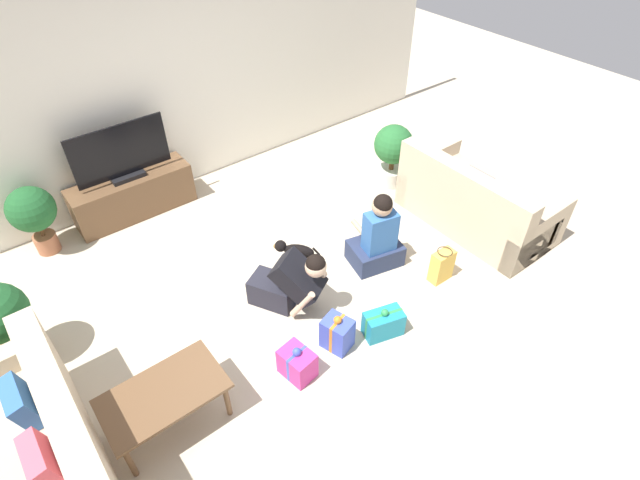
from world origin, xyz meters
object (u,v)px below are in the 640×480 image
object	(u,v)px
person_kneeling	(290,282)
gift_box_a	(297,363)
potted_plant_corner_left	(0,320)
dog	(295,250)
sofa_right	(475,203)
potted_plant_corner_right	(393,150)
gift_box_c	(337,333)
person_sitting	(377,239)
gift_bag_a	(442,266)
coffee_table	(164,396)
tv_console	(133,195)
sofa_left	(33,460)
tv	(121,156)
potted_plant_back_left	(33,213)
gift_box_b	(383,324)

from	to	relation	value
person_kneeling	gift_box_a	world-z (taller)	person_kneeling
potted_plant_corner_left	gift_box_a	size ratio (longest dim) A/B	2.60
potted_plant_corner_left	dog	size ratio (longest dim) A/B	2.22
sofa_right	gift_box_a	bearing A→B (deg)	98.35
potted_plant_corner_right	gift_box_c	world-z (taller)	potted_plant_corner_right
person_sitting	gift_bag_a	bearing A→B (deg)	134.77
coffee_table	tv_console	xyz separation A→B (m)	(0.87, 2.79, -0.13)
sofa_left	gift_box_a	bearing A→B (deg)	78.94
tv	dog	world-z (taller)	tv
sofa_left	gift_box_a	size ratio (longest dim) A/B	5.02
potted_plant_corner_right	gift_box_a	size ratio (longest dim) A/B	2.37
potted_plant_corner_left	coffee_table	bearing A→B (deg)	-60.27
potted_plant_back_left	gift_bag_a	size ratio (longest dim) A/B	2.11
person_kneeling	gift_box_c	size ratio (longest dim) A/B	2.06
gift_box_c	sofa_right	bearing A→B (deg)	9.39
sofa_right	gift_bag_a	size ratio (longest dim) A/B	4.45
gift_box_c	person_kneeling	bearing A→B (deg)	94.75
tv_console	gift_box_c	world-z (taller)	tv_console
coffee_table	dog	distance (m)	2.06
sofa_left	person_sitting	bearing A→B (deg)	93.76
potted_plant_corner_left	dog	bearing A→B (deg)	-9.85
sofa_left	gift_box_a	world-z (taller)	sofa_left
person_kneeling	gift_box_b	size ratio (longest dim) A/B	2.00
potted_plant_corner_left	gift_box_c	size ratio (longest dim) A/B	2.29
dog	tv	bearing A→B (deg)	-103.28
tv	gift_box_c	world-z (taller)	tv
tv	coffee_table	bearing A→B (deg)	-107.29
person_kneeling	gift_box_b	distance (m)	0.94
sofa_right	person_sitting	distance (m)	1.35
potted_plant_back_left	person_kneeling	distance (m)	2.83
dog	sofa_right	bearing A→B (deg)	119.80
dog	gift_box_c	xyz separation A→B (m)	(-0.33, -1.11, -0.02)
person_kneeling	gift_box_a	distance (m)	0.80
sofa_right	potted_plant_corner_right	world-z (taller)	sofa_right
potted_plant_corner_left	person_sitting	xyz separation A→B (m)	(3.30, -0.98, -0.21)
sofa_right	dog	xyz separation A→B (m)	(-2.02, 0.72, -0.12)
person_sitting	dog	world-z (taller)	person_sitting
potted_plant_corner_right	dog	bearing A→B (deg)	-165.57
tv_console	gift_box_b	world-z (taller)	tv_console
dog	gift_box_c	distance (m)	1.16
tv_console	tv	world-z (taller)	tv
coffee_table	sofa_left	bearing A→B (deg)	170.85
tv	potted_plant_corner_left	bearing A→B (deg)	-138.77
potted_plant_back_left	dog	distance (m)	2.75
coffee_table	tv_console	world-z (taller)	tv_console
potted_plant_corner_left	person_kneeling	size ratio (longest dim) A/B	1.12
gift_bag_a	sofa_left	bearing A→B (deg)	174.57
sofa_right	gift_bag_a	world-z (taller)	sofa_right
person_sitting	gift_box_a	xyz separation A→B (m)	(-1.48, -0.61, -0.20)
potted_plant_corner_right	gift_box_c	distance (m)	2.74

